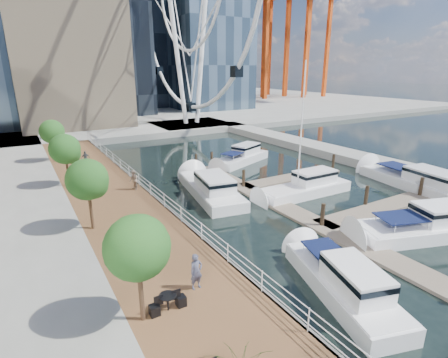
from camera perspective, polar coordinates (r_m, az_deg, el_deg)
ground at (r=19.90m, az=26.66°, el=-17.53°), size 520.00×520.00×0.00m
boardwalk at (r=25.80m, az=-15.64°, el=-6.73°), size 6.00×60.00×1.00m
seawall at (r=26.62m, az=-9.41°, el=-5.52°), size 0.25×60.00×1.00m
land_far at (r=111.41m, az=-23.61°, el=10.81°), size 200.00×114.00×1.00m
breakwater at (r=45.72m, az=19.74°, el=3.46°), size 4.00×60.00×1.00m
pier at (r=67.26m, az=-5.31°, el=8.66°), size 14.00×12.00×1.00m
railing at (r=26.21m, az=-9.73°, el=-3.49°), size 0.10×60.00×1.05m
floating_docks at (r=30.68m, az=19.51°, el=-3.18°), size 16.00×34.00×2.60m
port_cranes at (r=132.67m, az=8.14°, el=21.37°), size 40.00×52.00×38.00m
street_trees at (r=23.14m, az=-21.43°, el=-0.11°), size 2.60×42.60×4.60m
yacht_foreground at (r=27.86m, az=30.35°, el=-7.89°), size 11.73×6.53×2.15m
pedestrian_near at (r=16.73m, az=-4.55°, el=-14.84°), size 0.68×0.48×1.76m
pedestrian_mid at (r=30.37m, az=-14.52°, el=-0.21°), size 0.66×0.84×1.70m
pedestrian_far at (r=40.07m, az=-21.66°, el=3.21°), size 0.89×0.39×1.50m
moored_yachts at (r=31.40m, az=15.97°, el=-3.32°), size 24.14×40.94×11.50m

